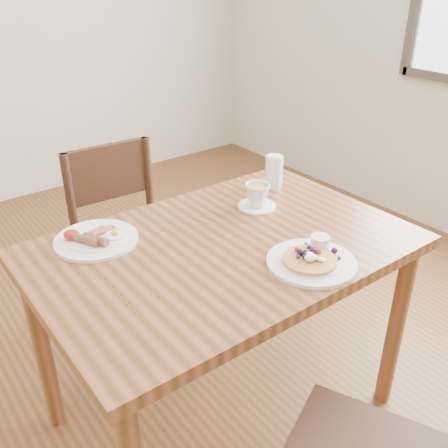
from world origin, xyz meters
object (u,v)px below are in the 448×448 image
(chair_far, at_px, (127,239))
(teacup_saucer, at_px, (257,197))
(breakfast_plate, at_px, (95,239))
(water_glass, at_px, (274,172))
(dining_table, at_px, (224,269))
(pancake_plate, at_px, (312,259))

(chair_far, bearing_deg, teacup_saucer, 123.81)
(breakfast_plate, relative_size, water_glass, 2.07)
(dining_table, distance_m, breakfast_plate, 0.43)
(pancake_plate, relative_size, breakfast_plate, 1.00)
(chair_far, distance_m, breakfast_plate, 0.54)
(chair_far, distance_m, water_glass, 0.69)
(dining_table, relative_size, breakfast_plate, 4.44)
(dining_table, xyz_separation_m, breakfast_plate, (-0.33, 0.26, 0.11))
(chair_far, distance_m, teacup_saucer, 0.65)
(dining_table, bearing_deg, teacup_saucer, 28.11)
(chair_far, height_order, water_glass, same)
(dining_table, distance_m, pancake_plate, 0.31)
(dining_table, xyz_separation_m, chair_far, (-0.04, 0.63, -0.16))
(pancake_plate, bearing_deg, chair_far, 101.64)
(chair_far, relative_size, teacup_saucer, 6.29)
(dining_table, relative_size, water_glass, 9.22)
(breakfast_plate, height_order, teacup_saucer, teacup_saucer)
(breakfast_plate, bearing_deg, pancake_plate, -47.92)
(chair_far, height_order, pancake_plate, chair_far)
(dining_table, relative_size, pancake_plate, 4.44)
(chair_far, xyz_separation_m, pancake_plate, (0.18, -0.88, 0.27))
(chair_far, distance_m, pancake_plate, 0.94)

